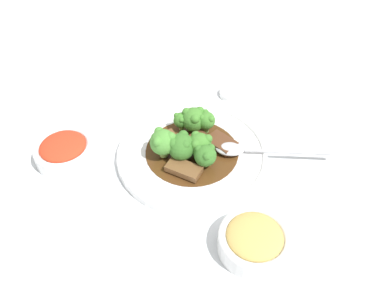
# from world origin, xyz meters

# --- Properties ---
(ground_plane) EXTENTS (4.00, 4.00, 0.00)m
(ground_plane) POSITION_xyz_m (0.00, 0.00, 0.00)
(ground_plane) COLOR silver
(main_plate) EXTENTS (0.30, 0.30, 0.02)m
(main_plate) POSITION_xyz_m (0.00, 0.00, 0.01)
(main_plate) COLOR white
(main_plate) RESTS_ON ground_plane
(beef_strip_0) EXTENTS (0.07, 0.06, 0.01)m
(beef_strip_0) POSITION_xyz_m (-0.05, -0.03, 0.03)
(beef_strip_0) COLOR #56331E
(beef_strip_0) RESTS_ON main_plate
(beef_strip_1) EXTENTS (0.06, 0.06, 0.01)m
(beef_strip_1) POSITION_xyz_m (0.06, 0.00, 0.03)
(beef_strip_1) COLOR brown
(beef_strip_1) RESTS_ON main_plate
(beef_strip_2) EXTENTS (0.07, 0.04, 0.01)m
(beef_strip_2) POSITION_xyz_m (-0.01, 0.06, 0.03)
(beef_strip_2) COLOR brown
(beef_strip_2) RESTS_ON main_plate
(beef_strip_3) EXTENTS (0.06, 0.08, 0.01)m
(beef_strip_3) POSITION_xyz_m (0.01, -0.01, 0.03)
(beef_strip_3) COLOR #56331E
(beef_strip_3) RESTS_ON main_plate
(broccoli_floret_0) EXTENTS (0.03, 0.03, 0.04)m
(broccoli_floret_0) POSITION_xyz_m (0.04, -0.05, 0.04)
(broccoli_floret_0) COLOR #7FA84C
(broccoli_floret_0) RESTS_ON main_plate
(broccoli_floret_1) EXTENTS (0.04, 0.04, 0.05)m
(broccoli_floret_1) POSITION_xyz_m (-0.01, -0.06, 0.05)
(broccoli_floret_1) COLOR #7FA84C
(broccoli_floret_1) RESTS_ON main_plate
(broccoli_floret_2) EXTENTS (0.05, 0.05, 0.06)m
(broccoli_floret_2) POSITION_xyz_m (0.04, 0.04, 0.06)
(broccoli_floret_2) COLOR #7FA84C
(broccoli_floret_2) RESTS_ON main_plate
(broccoli_floret_3) EXTENTS (0.04, 0.04, 0.05)m
(broccoli_floret_3) POSITION_xyz_m (-0.04, 0.03, 0.05)
(broccoli_floret_3) COLOR #7FA84C
(broccoli_floret_3) RESTS_ON main_plate
(broccoli_floret_4) EXTENTS (0.05, 0.05, 0.05)m
(broccoli_floret_4) POSITION_xyz_m (0.01, 0.03, 0.05)
(broccoli_floret_4) COLOR #7FA84C
(broccoli_floret_4) RESTS_ON main_plate
(broccoli_floret_5) EXTENTS (0.05, 0.05, 0.05)m
(broccoli_floret_5) POSITION_xyz_m (-0.02, 0.01, 0.05)
(broccoli_floret_5) COLOR #7FA84C
(broccoli_floret_5) RESTS_ON main_plate
(broccoli_floret_6) EXTENTS (0.05, 0.05, 0.05)m
(broccoli_floret_6) POSITION_xyz_m (0.02, -0.06, 0.05)
(broccoli_floret_6) COLOR #7FA84C
(broccoli_floret_6) RESTS_ON main_plate
(serving_spoon) EXTENTS (0.23, 0.10, 0.01)m
(serving_spoon) POSITION_xyz_m (-0.09, -0.03, 0.03)
(serving_spoon) COLOR #B7B7BC
(serving_spoon) RESTS_ON main_plate
(side_bowl_kimchi) EXTENTS (0.12, 0.12, 0.05)m
(side_bowl_kimchi) POSITION_xyz_m (0.23, 0.10, 0.02)
(side_bowl_kimchi) COLOR white
(side_bowl_kimchi) RESTS_ON ground_plane
(side_bowl_appetizer) EXTENTS (0.12, 0.12, 0.05)m
(side_bowl_appetizer) POSITION_xyz_m (-0.17, 0.15, 0.02)
(side_bowl_appetizer) COLOR white
(side_bowl_appetizer) RESTS_ON ground_plane
(sauce_dish) EXTENTS (0.06, 0.06, 0.01)m
(sauce_dish) POSITION_xyz_m (-0.01, -0.23, 0.01)
(sauce_dish) COLOR white
(sauce_dish) RESTS_ON ground_plane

